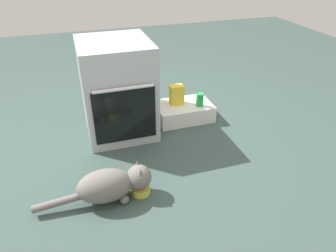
{
  "coord_description": "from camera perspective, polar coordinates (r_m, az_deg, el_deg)",
  "views": [
    {
      "loc": [
        -0.37,
        -1.98,
        1.46
      ],
      "look_at": [
        0.25,
        -0.07,
        0.25
      ],
      "focal_mm": 33.49,
      "sensor_mm": 36.0,
      "label": 1
    }
  ],
  "objects": [
    {
      "name": "oven",
      "position": [
        2.63,
        -9.21,
        6.72
      ],
      "size": [
        0.56,
        0.64,
        0.79
      ],
      "color": "#B7BABF",
      "rests_on": "ground"
    },
    {
      "name": "cat",
      "position": [
        2.04,
        -10.27,
        -10.41
      ],
      "size": [
        0.75,
        0.22,
        0.24
      ],
      "rotation": [
        0.0,
        0.0,
        -0.0
      ],
      "color": "slate",
      "rests_on": "ground"
    },
    {
      "name": "ground",
      "position": [
        2.49,
        -5.92,
        -5.05
      ],
      "size": [
        8.0,
        8.0,
        0.0
      ],
      "primitive_type": "plane",
      "color": "#384C47"
    },
    {
      "name": "food_bowl",
      "position": [
        2.12,
        -4.97,
        -11.42
      ],
      "size": [
        0.13,
        0.13,
        0.08
      ],
      "color": "#D1D14C",
      "rests_on": "ground"
    },
    {
      "name": "pantry_cabinet",
      "position": [
        2.92,
        2.85,
        2.7
      ],
      "size": [
        0.51,
        0.34,
        0.15
      ],
      "primitive_type": "cube",
      "color": "white",
      "rests_on": "ground"
    },
    {
      "name": "snack_bag",
      "position": [
        2.85,
        1.57,
        5.7
      ],
      "size": [
        0.12,
        0.09,
        0.18
      ],
      "primitive_type": "cube",
      "color": "yellow",
      "rests_on": "pantry_cabinet"
    },
    {
      "name": "soda_can",
      "position": [
        2.84,
        5.82,
        4.78
      ],
      "size": [
        0.07,
        0.07,
        0.12
      ],
      "primitive_type": "cylinder",
      "color": "green",
      "rests_on": "pantry_cabinet"
    }
  ]
}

